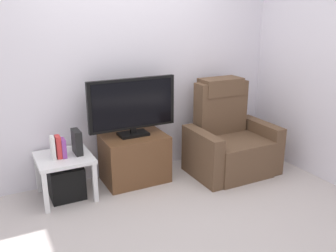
{
  "coord_description": "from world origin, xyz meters",
  "views": [
    {
      "loc": [
        -1.46,
        -2.72,
        1.85
      ],
      "look_at": [
        0.19,
        0.5,
        0.7
      ],
      "focal_mm": 39.28,
      "sensor_mm": 36.0,
      "label": 1
    }
  ],
  "objects_px": {
    "tv_stand": "(135,158)",
    "book_leftmost": "(53,148)",
    "book_middle": "(58,147)",
    "book_rightmost": "(63,148)",
    "television": "(132,106)",
    "subwoofer_box": "(66,181)",
    "game_console": "(77,142)",
    "recliner_armchair": "(229,140)",
    "side_table": "(64,163)"
  },
  "relations": [
    {
      "from": "tv_stand",
      "to": "book_middle",
      "type": "relative_size",
      "value": 3.07
    },
    {
      "from": "subwoofer_box",
      "to": "game_console",
      "type": "relative_size",
      "value": 1.35
    },
    {
      "from": "tv_stand",
      "to": "book_leftmost",
      "type": "distance_m",
      "value": 0.92
    },
    {
      "from": "subwoofer_box",
      "to": "game_console",
      "type": "bearing_deg",
      "value": 3.95
    },
    {
      "from": "recliner_armchair",
      "to": "book_middle",
      "type": "relative_size",
      "value": 4.76
    },
    {
      "from": "side_table",
      "to": "book_leftmost",
      "type": "xyz_separation_m",
      "value": [
        -0.1,
        -0.02,
        0.18
      ]
    },
    {
      "from": "recliner_armchair",
      "to": "game_console",
      "type": "distance_m",
      "value": 1.76
    },
    {
      "from": "side_table",
      "to": "book_middle",
      "type": "xyz_separation_m",
      "value": [
        -0.05,
        -0.02,
        0.18
      ]
    },
    {
      "from": "recliner_armchair",
      "to": "subwoofer_box",
      "type": "distance_m",
      "value": 1.9
    },
    {
      "from": "book_rightmost",
      "to": "game_console",
      "type": "xyz_separation_m",
      "value": [
        0.15,
        0.03,
        0.03
      ]
    },
    {
      "from": "tv_stand",
      "to": "book_leftmost",
      "type": "bearing_deg",
      "value": -176.63
    },
    {
      "from": "tv_stand",
      "to": "game_console",
      "type": "bearing_deg",
      "value": -178.04
    },
    {
      "from": "recliner_armchair",
      "to": "book_middle",
      "type": "height_order",
      "value": "recliner_armchair"
    },
    {
      "from": "book_rightmost",
      "to": "book_leftmost",
      "type": "bearing_deg",
      "value": 180.0
    },
    {
      "from": "television",
      "to": "game_console",
      "type": "bearing_deg",
      "value": -176.3
    },
    {
      "from": "book_middle",
      "to": "book_rightmost",
      "type": "xyz_separation_m",
      "value": [
        0.05,
        0.0,
        -0.02
      ]
    },
    {
      "from": "recliner_armchair",
      "to": "book_leftmost",
      "type": "bearing_deg",
      "value": -173.87
    },
    {
      "from": "recliner_armchair",
      "to": "book_rightmost",
      "type": "relative_size",
      "value": 5.68
    },
    {
      "from": "book_middle",
      "to": "game_console",
      "type": "bearing_deg",
      "value": 8.92
    },
    {
      "from": "side_table",
      "to": "game_console",
      "type": "distance_m",
      "value": 0.24
    },
    {
      "from": "recliner_armchair",
      "to": "side_table",
      "type": "relative_size",
      "value": 2.0
    },
    {
      "from": "book_rightmost",
      "to": "game_console",
      "type": "bearing_deg",
      "value": 11.63
    },
    {
      "from": "subwoofer_box",
      "to": "television",
      "type": "bearing_deg",
      "value": 3.74
    },
    {
      "from": "book_leftmost",
      "to": "game_console",
      "type": "distance_m",
      "value": 0.25
    },
    {
      "from": "side_table",
      "to": "recliner_armchair",
      "type": "bearing_deg",
      "value": -6.42
    },
    {
      "from": "tv_stand",
      "to": "book_middle",
      "type": "height_order",
      "value": "book_middle"
    },
    {
      "from": "book_rightmost",
      "to": "side_table",
      "type": "bearing_deg",
      "value": 87.69
    },
    {
      "from": "television",
      "to": "game_console",
      "type": "height_order",
      "value": "television"
    },
    {
      "from": "recliner_armchair",
      "to": "tv_stand",
      "type": "bearing_deg",
      "value": 179.26
    },
    {
      "from": "side_table",
      "to": "game_console",
      "type": "height_order",
      "value": "game_console"
    },
    {
      "from": "tv_stand",
      "to": "book_rightmost",
      "type": "relative_size",
      "value": 3.67
    },
    {
      "from": "book_leftmost",
      "to": "television",
      "type": "bearing_deg",
      "value": 4.62
    },
    {
      "from": "recliner_armchair",
      "to": "book_rightmost",
      "type": "distance_m",
      "value": 1.9
    },
    {
      "from": "recliner_armchair",
      "to": "television",
      "type": "bearing_deg",
      "value": 178.32
    },
    {
      "from": "television",
      "to": "subwoofer_box",
      "type": "distance_m",
      "value": 1.04
    },
    {
      "from": "television",
      "to": "book_leftmost",
      "type": "height_order",
      "value": "television"
    },
    {
      "from": "book_middle",
      "to": "book_rightmost",
      "type": "distance_m",
      "value": 0.05
    },
    {
      "from": "television",
      "to": "side_table",
      "type": "bearing_deg",
      "value": -176.26
    },
    {
      "from": "recliner_armchair",
      "to": "book_middle",
      "type": "xyz_separation_m",
      "value": [
        -1.92,
        0.19,
        0.19
      ]
    },
    {
      "from": "television",
      "to": "book_rightmost",
      "type": "distance_m",
      "value": 0.84
    },
    {
      "from": "television",
      "to": "book_leftmost",
      "type": "bearing_deg",
      "value": -175.38
    },
    {
      "from": "side_table",
      "to": "book_rightmost",
      "type": "relative_size",
      "value": 2.84
    },
    {
      "from": "recliner_armchair",
      "to": "book_leftmost",
      "type": "height_order",
      "value": "recliner_armchair"
    },
    {
      "from": "tv_stand",
      "to": "subwoofer_box",
      "type": "bearing_deg",
      "value": -177.67
    },
    {
      "from": "tv_stand",
      "to": "game_console",
      "type": "distance_m",
      "value": 0.7
    },
    {
      "from": "subwoofer_box",
      "to": "side_table",
      "type": "bearing_deg",
      "value": -135.0
    },
    {
      "from": "television",
      "to": "book_middle",
      "type": "distance_m",
      "value": 0.88
    },
    {
      "from": "subwoofer_box",
      "to": "book_rightmost",
      "type": "bearing_deg",
      "value": -92.31
    },
    {
      "from": "book_leftmost",
      "to": "book_middle",
      "type": "bearing_deg",
      "value": 0.0
    },
    {
      "from": "television",
      "to": "recliner_armchair",
      "type": "height_order",
      "value": "television"
    }
  ]
}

